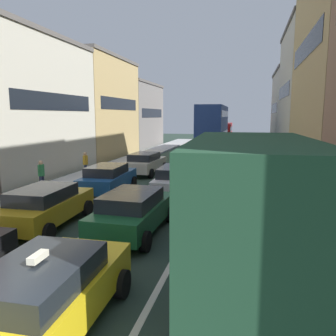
{
  "coord_description": "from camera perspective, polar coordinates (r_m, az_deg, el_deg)",
  "views": [
    {
      "loc": [
        3.65,
        -2.99,
        4.04
      ],
      "look_at": [
        0.0,
        12.0,
        1.6
      ],
      "focal_mm": 35.5,
      "sensor_mm": 36.0,
      "label": 1
    }
  ],
  "objects": [
    {
      "name": "sedan_left_lane_fourth",
      "position": [
        23.09,
        -3.97,
        0.9
      ],
      "size": [
        2.19,
        4.36,
        1.49
      ],
      "rotation": [
        0.0,
        0.0,
        1.53
      ],
      "color": "beige",
      "rests_on": "ground"
    },
    {
      "name": "sedan_left_lane_third",
      "position": [
        17.72,
        -10.26,
        -1.71
      ],
      "size": [
        2.22,
        4.38,
        1.49
      ],
      "rotation": [
        0.0,
        0.0,
        1.61
      ],
      "color": "#194C8C",
      "rests_on": "ground"
    },
    {
      "name": "wagon_left_lane_second",
      "position": [
        13.0,
        -20.29,
        -6.04
      ],
      "size": [
        2.2,
        4.37,
        1.49
      ],
      "rotation": [
        0.0,
        0.0,
        1.61
      ],
      "color": "#B29319",
      "rests_on": "ground"
    },
    {
      "name": "removalist_box_truck",
      "position": [
        7.99,
        13.66,
        -6.29
      ],
      "size": [
        3.0,
        7.8,
        3.58
      ],
      "rotation": [
        0.0,
        0.0,
        1.62
      ],
      "color": "navy",
      "rests_on": "ground"
    },
    {
      "name": "lane_stripe_right",
      "position": [
        23.42,
        8.71,
        -1.03
      ],
      "size": [
        0.16,
        60.0,
        0.01
      ],
      "primitive_type": "cube",
      "color": "silver",
      "rests_on": "ground"
    },
    {
      "name": "taxi_centre_lane_front",
      "position": [
        6.88,
        -20.3,
        -19.77
      ],
      "size": [
        2.16,
        4.35,
        1.66
      ],
      "rotation": [
        0.0,
        0.0,
        1.6
      ],
      "color": "yellow",
      "rests_on": "ground"
    },
    {
      "name": "sedan_centre_lane_second",
      "position": [
        11.58,
        -6.0,
        -7.33
      ],
      "size": [
        2.13,
        4.34,
        1.49
      ],
      "rotation": [
        0.0,
        0.0,
        1.55
      ],
      "color": "#19592D",
      "rests_on": "ground"
    },
    {
      "name": "bus_mid_queue_primary",
      "position": [
        36.13,
        7.73,
        7.0
      ],
      "size": [
        2.83,
        10.51,
        5.06
      ],
      "rotation": [
        0.0,
        0.0,
        1.57
      ],
      "color": "navy",
      "rests_on": "ground"
    },
    {
      "name": "sidewalk_left",
      "position": [
        25.52,
        -10.42,
        -0.1
      ],
      "size": [
        2.6,
        64.0,
        0.14
      ],
      "primitive_type": "cube",
      "color": "#BBBBBB",
      "rests_on": "ground"
    },
    {
      "name": "hatchback_centre_lane_third",
      "position": [
        16.98,
        1.52,
        -2.03
      ],
      "size": [
        2.15,
        4.34,
        1.49
      ],
      "rotation": [
        0.0,
        0.0,
        1.6
      ],
      "color": "silver",
      "rests_on": "ground"
    },
    {
      "name": "building_row_left",
      "position": [
        28.58,
        -19.83,
        9.97
      ],
      "size": [
        7.2,
        43.9,
        10.83
      ],
      "rotation": [
        0.0,
        0.0,
        1.57
      ],
      "color": "#936B5B",
      "rests_on": "ground"
    },
    {
      "name": "sedan_centre_lane_fifth",
      "position": [
        27.88,
        5.74,
        2.27
      ],
      "size": [
        2.22,
        4.38,
        1.49
      ],
      "rotation": [
        0.0,
        0.0,
        1.62
      ],
      "color": "gray",
      "rests_on": "ground"
    },
    {
      "name": "lane_stripe_left",
      "position": [
        23.95,
        0.58,
        -0.71
      ],
      "size": [
        0.16,
        60.0,
        0.01
      ],
      "primitive_type": "cube",
      "color": "silver",
      "rests_on": "ground"
    },
    {
      "name": "pedestrian_far_sidewalk",
      "position": [
        22.73,
        -13.99,
        0.9
      ],
      "size": [
        0.34,
        0.51,
        1.66
      ],
      "rotation": [
        0.0,
        0.0,
        0.39
      ],
      "color": "#262D47",
      "rests_on": "ground"
    },
    {
      "name": "bus_far_queue_secondary",
      "position": [
        49.97,
        9.36,
        6.26
      ],
      "size": [
        3.01,
        10.56,
        2.9
      ],
      "rotation": [
        0.0,
        0.0,
        1.6
      ],
      "color": "#B21919",
      "rests_on": "ground"
    },
    {
      "name": "pedestrian_near_kerb",
      "position": [
        19.17,
        -20.93,
        -0.9
      ],
      "size": [
        0.34,
        0.54,
        1.66
      ],
      "rotation": [
        0.0,
        0.0,
        0.05
      ],
      "color": "#262D47",
      "rests_on": "ground"
    },
    {
      "name": "sedan_right_lane_behind_truck",
      "position": [
        15.04,
        13.1,
        -3.71
      ],
      "size": [
        2.25,
        4.39,
        1.49
      ],
      "rotation": [
        0.0,
        0.0,
        1.63
      ],
      "color": "#A51E1E",
      "rests_on": "ground"
    },
    {
      "name": "coupe_centre_lane_fourth",
      "position": [
        22.35,
        3.99,
        0.63
      ],
      "size": [
        2.2,
        4.37,
        1.49
      ],
      "rotation": [
        0.0,
        0.0,
        1.53
      ],
      "color": "#759EB7",
      "rests_on": "ground"
    }
  ]
}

